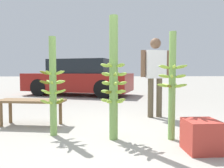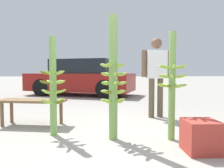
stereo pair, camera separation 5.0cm
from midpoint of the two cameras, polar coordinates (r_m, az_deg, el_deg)
The scene contains 8 objects.
ground_plane at distance 3.02m, azimuth 0.10°, elevation -15.37°, with size 80.00×80.00×0.00m, color #9E998E.
banana_stalk_left at distance 3.39m, azimuth -15.57°, elevation -0.65°, with size 0.40×0.40×1.49m.
banana_stalk_center at distance 3.06m, azimuth -0.05°, elevation 1.24°, with size 0.39×0.39×1.74m.
banana_stalk_right at distance 3.17m, azimuth 15.00°, elevation 0.11°, with size 0.43×0.42×1.52m.
vendor_person at distance 4.67m, azimuth 10.92°, elevation 3.53°, with size 0.64×0.25×1.66m.
market_bench at distance 4.18m, azimuth -20.67°, elevation -4.87°, with size 1.24×0.60×0.46m.
parked_car at distance 9.01m, azimuth -8.68°, elevation 1.56°, with size 4.61×3.08×1.45m.
produce_crate at distance 2.89m, azimuth 21.81°, elevation -12.46°, with size 0.39×0.39×0.39m.
Camera 1 is at (-0.21, -2.86, 0.97)m, focal length 35.00 mm.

